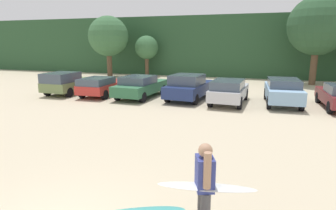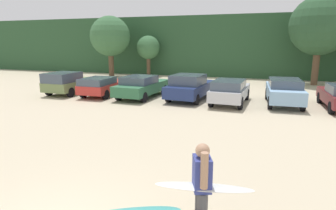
{
  "view_description": "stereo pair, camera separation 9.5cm",
  "coord_description": "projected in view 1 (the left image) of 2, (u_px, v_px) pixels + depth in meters",
  "views": [
    {
      "loc": [
        3.38,
        -3.65,
        3.5
      ],
      "look_at": [
        0.02,
        6.65,
        1.16
      ],
      "focal_mm": 30.92,
      "sensor_mm": 36.0,
      "label": 1
    },
    {
      "loc": [
        3.47,
        -3.62,
        3.5
      ],
      "look_at": [
        0.02,
        6.65,
        1.16
      ],
      "focal_mm": 30.92,
      "sensor_mm": 36.0,
      "label": 2
    }
  ],
  "objects": [
    {
      "name": "hillside_ridge",
      "position": [
        234.0,
        46.0,
        34.45
      ],
      "size": [
        108.0,
        12.0,
        6.25
      ],
      "primitive_type": "cube",
      "color": "#284C2D",
      "rests_on": "ground_plane"
    },
    {
      "name": "tree_center_right",
      "position": [
        108.0,
        36.0,
        29.56
      ],
      "size": [
        4.08,
        4.08,
        6.19
      ],
      "color": "brown",
      "rests_on": "ground_plane"
    },
    {
      "name": "tree_center_left",
      "position": [
        147.0,
        48.0,
        30.34
      ],
      "size": [
        2.44,
        2.44,
        4.23
      ],
      "color": "brown",
      "rests_on": "ground_plane"
    },
    {
      "name": "tree_ridge_back",
      "position": [
        318.0,
        26.0,
        23.58
      ],
      "size": [
        4.82,
        4.82,
        7.28
      ],
      "color": "brown",
      "rests_on": "ground_plane"
    },
    {
      "name": "parked_car_olive_green",
      "position": [
        68.0,
        82.0,
        20.06
      ],
      "size": [
        1.96,
        4.26,
        1.55
      ],
      "rotation": [
        0.0,
        0.0,
        1.56
      ],
      "color": "#6B7F4C",
      "rests_on": "ground_plane"
    },
    {
      "name": "parked_car_red",
      "position": [
        102.0,
        85.0,
        19.39
      ],
      "size": [
        1.92,
        4.33,
        1.29
      ],
      "rotation": [
        0.0,
        0.0,
        1.6
      ],
      "color": "#B72D28",
      "rests_on": "ground_plane"
    },
    {
      "name": "parked_car_forest_green",
      "position": [
        141.0,
        86.0,
        18.78
      ],
      "size": [
        2.16,
        4.86,
        1.43
      ],
      "rotation": [
        0.0,
        0.0,
        1.52
      ],
      "color": "#2D6642",
      "rests_on": "ground_plane"
    },
    {
      "name": "parked_car_navy",
      "position": [
        189.0,
        87.0,
        18.04
      ],
      "size": [
        2.33,
        4.66,
        1.6
      ],
      "rotation": [
        0.0,
        0.0,
        1.48
      ],
      "color": "navy",
      "rests_on": "ground_plane"
    },
    {
      "name": "parked_car_silver",
      "position": [
        229.0,
        91.0,
        16.77
      ],
      "size": [
        1.99,
        4.35,
        1.44
      ],
      "rotation": [
        0.0,
        0.0,
        1.52
      ],
      "color": "silver",
      "rests_on": "ground_plane"
    },
    {
      "name": "parked_car_sky_blue",
      "position": [
        283.0,
        91.0,
        16.54
      ],
      "size": [
        2.01,
        4.42,
        1.5
      ],
      "rotation": [
        0.0,
        0.0,
        1.62
      ],
      "color": "#84ADD1",
      "rests_on": "ground_plane"
    },
    {
      "name": "person_adult",
      "position": [
        205.0,
        182.0,
        5.37
      ],
      "size": [
        0.45,
        0.71,
        1.72
      ],
      "rotation": [
        0.0,
        0.0,
        3.51
      ],
      "color": "#4C4C51",
      "rests_on": "ground_plane"
    },
    {
      "name": "surfboard_white",
      "position": [
        207.0,
        187.0,
        5.41
      ],
      "size": [
        1.93,
        0.84,
        0.16
      ],
      "rotation": [
        0.0,
        0.0,
        3.32
      ],
      "color": "white"
    }
  ]
}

